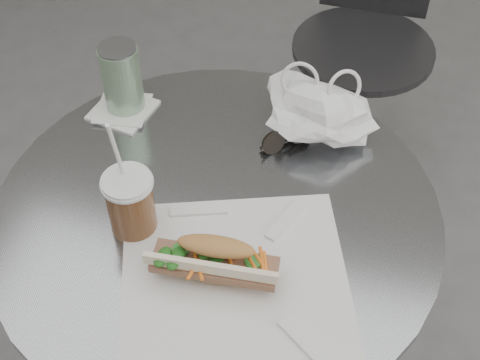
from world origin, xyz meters
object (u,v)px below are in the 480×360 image
(sunglasses, at_px, (286,138))
(cafe_table, at_px, (220,298))
(iced_coffee, at_px, (130,202))
(drink_can, at_px, (122,79))
(banh_mi, at_px, (215,261))
(chair_far, at_px, (359,77))

(sunglasses, bearing_deg, cafe_table, -157.73)
(iced_coffee, relative_size, drink_can, 1.69)
(sunglasses, distance_m, drink_can, 0.33)
(iced_coffee, distance_m, sunglasses, 0.32)
(sunglasses, bearing_deg, drink_can, 131.97)
(banh_mi, distance_m, drink_can, 0.44)
(chair_far, relative_size, iced_coffee, 3.14)
(cafe_table, relative_size, sunglasses, 8.85)
(cafe_table, distance_m, drink_can, 0.47)
(chair_far, relative_size, banh_mi, 3.11)
(drink_can, bearing_deg, cafe_table, -39.29)
(cafe_table, relative_size, chair_far, 1.01)
(cafe_table, xyz_separation_m, sunglasses, (0.08, 0.18, 0.29))
(chair_far, distance_m, drink_can, 0.95)
(iced_coffee, bearing_deg, sunglasses, 52.08)
(cafe_table, xyz_separation_m, banh_mi, (0.04, -0.13, 0.32))
(chair_far, bearing_deg, banh_mi, 83.11)
(chair_far, relative_size, sunglasses, 8.80)
(sunglasses, xyz_separation_m, drink_can, (-0.32, 0.02, 0.05))
(iced_coffee, relative_size, sunglasses, 2.80)
(banh_mi, distance_m, iced_coffee, 0.17)
(sunglasses, relative_size, drink_can, 0.60)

